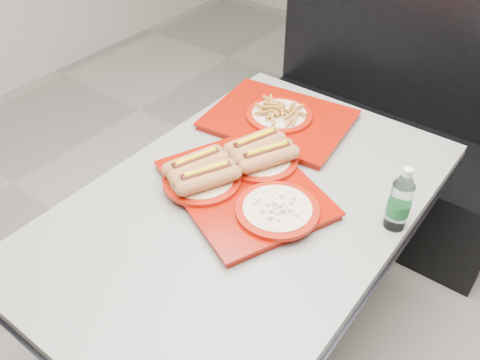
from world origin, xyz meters
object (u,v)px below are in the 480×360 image
Objects in this scene: diner_table at (246,237)px; tray_far at (279,117)px; tray_near at (242,178)px; water_bottle at (400,202)px; booth_bench at (380,133)px.

diner_table is 0.49m from tray_far.
water_bottle reaches higher than tray_near.
tray_near reaches higher than tray_far.
tray_near reaches higher than diner_table.
booth_bench is 6.44× the size of water_bottle.
booth_bench is 0.79m from tray_far.
water_bottle is (0.57, -0.24, 0.06)m from tray_far.
booth_bench is (0.00, 1.09, -0.18)m from diner_table.
tray_far is 0.62m from water_bottle.
tray_far reaches higher than diner_table.
booth_bench is at bearing 87.54° from tray_near.
booth_bench reaches higher than tray_near.
water_bottle is (0.45, 0.14, 0.05)m from tray_near.
tray_near is at bearing -73.17° from tray_far.
water_bottle reaches higher than tray_far.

